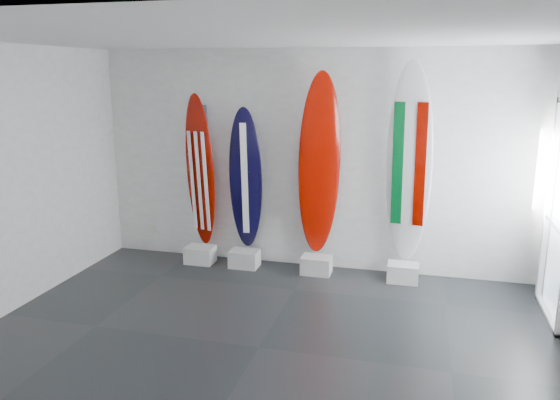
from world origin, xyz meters
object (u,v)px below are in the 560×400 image
(surfboard_navy, at_px, (246,179))
(surfboard_usa, at_px, (200,171))
(surfboard_swiss, at_px, (319,166))
(surfboard_italy, at_px, (409,165))

(surfboard_navy, bearing_deg, surfboard_usa, 171.89)
(surfboard_swiss, distance_m, surfboard_italy, 1.16)
(surfboard_usa, height_order, surfboard_navy, surfboard_usa)
(surfboard_usa, height_order, surfboard_italy, surfboard_italy)
(surfboard_navy, distance_m, surfboard_swiss, 1.06)
(surfboard_swiss, xyz_separation_m, surfboard_italy, (1.16, 0.00, 0.06))
(surfboard_usa, bearing_deg, surfboard_italy, 17.59)
(surfboard_usa, xyz_separation_m, surfboard_italy, (2.86, 0.00, 0.21))
(surfboard_usa, relative_size, surfboard_navy, 1.08)
(surfboard_swiss, bearing_deg, surfboard_italy, -20.37)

